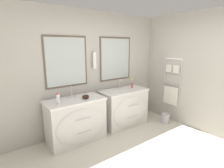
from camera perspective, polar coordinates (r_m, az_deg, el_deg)
wall_back at (r=3.91m, az=-7.28°, el=4.04°), size 5.35×0.16×2.60m
wall_right at (r=4.47m, az=21.91°, el=4.07°), size 0.13×3.82×2.60m
vanity_left at (r=3.58m, az=-11.46°, el=-11.50°), size 1.14×0.64×0.86m
vanity_right at (r=4.20m, az=4.07°, el=-7.56°), size 1.14×0.64×0.86m
faucet_left at (r=3.55m, az=-13.03°, el=-2.54°), size 0.17×0.14×0.23m
faucet_right at (r=4.17m, az=2.66°, el=0.05°), size 0.17×0.14×0.23m
toiletry_bottle at (r=3.22m, az=-17.22°, el=-4.70°), size 0.06×0.06×0.21m
amenity_bowl at (r=3.44m, az=-8.62°, el=-4.12°), size 0.14×0.14×0.08m
flower_vase at (r=4.29m, az=6.59°, el=0.04°), size 0.06×0.06×0.23m
soap_dish at (r=3.78m, az=1.87°, el=-2.84°), size 0.08×0.06×0.04m
waste_bin at (r=4.61m, az=17.02°, el=-10.58°), size 0.20×0.20×0.22m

